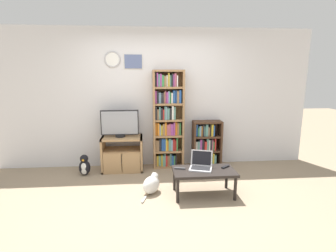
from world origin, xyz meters
The scene contains 12 objects.
ground_plane centered at (0.00, 0.00, 0.00)m, with size 18.00×18.00×0.00m, color gray.
wall_back centered at (0.00, 1.67, 1.30)m, with size 5.94×0.09×2.60m.
tv_stand centered at (-0.63, 1.38, 0.32)m, with size 0.74×0.45×0.64m.
television centered at (-0.66, 1.39, 0.89)m, with size 0.68×0.18×0.49m.
bookshelf_tall centered at (0.22, 1.51, 0.91)m, with size 0.57×0.27×1.84m.
bookshelf_short centered at (0.96, 1.51, 0.42)m, with size 0.55×0.26×0.88m.
coffee_table centered at (0.65, 0.25, 0.35)m, with size 0.91×0.49×0.39m.
laptop centered at (0.62, 0.33, 0.46)m, with size 0.39×0.36×0.26m.
remote_near_laptop centered at (0.30, 0.33, 0.40)m, with size 0.17×0.08×0.02m.
remote_far_from_laptop centered at (0.99, 0.33, 0.40)m, with size 0.15×0.14×0.02m.
cat centered at (-0.12, 0.39, 0.14)m, with size 0.35×0.51×0.31m.
penguin_figurine centered at (-1.29, 1.19, 0.17)m, with size 0.20×0.18×0.37m.
Camera 1 is at (-0.19, -3.31, 1.81)m, focal length 28.00 mm.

